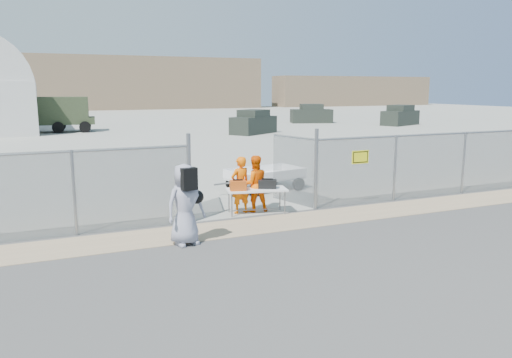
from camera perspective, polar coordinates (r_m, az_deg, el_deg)
name	(u,v)px	position (r m, az deg, el deg)	size (l,w,h in m)	color
ground	(287,234)	(13.01, 3.51, -6.24)	(160.00, 160.00, 0.00)	#3D3D3D
tarmac_inside	(101,125)	(53.54, -17.30, 5.96)	(160.00, 80.00, 0.01)	#9A9B90
dirt_strip	(270,224)	(13.87, 1.64, -5.13)	(44.00, 1.60, 0.01)	tan
distant_hills	(106,83)	(89.75, -16.79, 10.46)	(140.00, 6.00, 9.00)	#7F684F
chain_link_fence	(256,179)	(14.51, 0.00, 0.00)	(40.00, 0.20, 2.20)	gray
folding_table	(257,201)	(14.90, 0.07, -2.56)	(1.78, 0.74, 0.76)	white
orange_bag	(238,185)	(14.59, -2.08, -0.74)	(0.47, 0.31, 0.29)	#C45015
black_duffel	(267,184)	(14.89, 1.32, -0.57)	(0.54, 0.32, 0.26)	black
security_worker_left	(240,185)	(14.85, -1.81, -0.71)	(0.63, 0.41, 1.72)	#FF6603
security_worker_right	(255,184)	(15.08, -0.16, -0.53)	(0.84, 0.65, 1.72)	#FF6603
visitor	(185,205)	(12.00, -8.09, -2.90)	(0.96, 0.62, 1.96)	#9595A9
utility_trailer	(265,179)	(18.32, 1.05, 0.04)	(3.52, 1.82, 0.85)	white
military_truck	(56,115)	(45.54, -21.90, 6.84)	(6.20, 2.29, 2.96)	#303C24
parked_vehicle_near	(254,122)	(40.86, -0.29, 6.52)	(4.22, 1.91, 1.91)	#262D26
parked_vehicle_mid	(311,114)	(54.02, 6.34, 7.43)	(4.32, 1.95, 1.95)	#262D26
parked_vehicle_far	(400,115)	(52.37, 16.16, 7.00)	(4.35, 1.97, 1.97)	#262D26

